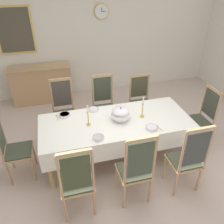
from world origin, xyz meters
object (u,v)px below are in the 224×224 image
object	(u,v)px
chair_head_east	(201,117)
candlestick_east	(143,109)
sideboard	(42,84)
framed_painting	(15,30)
bowl_near_left	(65,115)
spoon_primary	(57,116)
candlestick_west	(88,117)
bowl_far_right	(94,109)
dining_table	(116,125)
chair_north_c	(141,100)
chair_head_west	(13,148)
chair_south_b	(136,168)
chair_south_c	(188,158)
soup_tureen	(120,114)
chair_south_a	(77,181)
bowl_near_right	(152,128)
chair_north_a	(64,109)
spoon_secondary	(158,126)
chair_north_b	(104,104)
mounted_clock	(102,11)
bowl_far_left	(98,138)

from	to	relation	value
chair_head_east	candlestick_east	xyz separation A→B (m)	(-1.17, 0.00, 0.35)
sideboard	framed_painting	world-z (taller)	framed_painting
bowl_near_left	spoon_primary	bearing A→B (deg)	168.48
candlestick_west	bowl_near_left	distance (m)	0.50
bowl_far_right	dining_table	bearing A→B (deg)	-54.57
candlestick_east	chair_north_c	bearing A→B (deg)	69.15
chair_head_west	framed_painting	xyz separation A→B (m)	(0.04, 2.73, 1.13)
chair_south_b	bowl_far_right	distance (m)	1.37
chair_south_c	chair_head_east	xyz separation A→B (m)	(0.83, 0.92, -0.03)
soup_tureen	spoon_primary	xyz separation A→B (m)	(-0.99, 0.38, -0.11)
bowl_near_left	sideboard	size ratio (longest dim) A/B	0.13
chair_south_a	bowl_near_right	distance (m)	1.38
framed_painting	sideboard	bearing A→B (deg)	-33.18
candlestick_west	chair_head_east	bearing A→B (deg)	-0.00
candlestick_west	sideboard	bearing A→B (deg)	106.55
chair_south_a	chair_north_a	size ratio (longest dim) A/B	1.02
spoon_secondary	sideboard	bearing A→B (deg)	112.95
sideboard	framed_painting	xyz separation A→B (m)	(-0.39, 0.25, 1.24)
chair_north_b	candlestick_west	distance (m)	1.08
dining_table	spoon_secondary	xyz separation A→B (m)	(0.58, -0.33, 0.08)
mounted_clock	chair_north_c	bearing A→B (deg)	-78.19
chair_south_a	spoon_primary	world-z (taller)	chair_south_a
chair_north_b	chair_south_b	bearing A→B (deg)	90.00
chair_head_east	candlestick_east	distance (m)	1.22
chair_south_b	chair_north_b	world-z (taller)	chair_south_b
candlestick_west	bowl_far_left	xyz separation A→B (m)	(0.07, -0.38, -0.12)
bowl_near_right	spoon_secondary	size ratio (longest dim) A/B	1.04
candlestick_east	bowl_far_right	bearing A→B (deg)	151.28
chair_south_a	framed_painting	bearing A→B (deg)	102.35
spoon_primary	sideboard	size ratio (longest dim) A/B	0.12
bowl_far_right	spoon_primary	xyz separation A→B (m)	(-0.63, -0.02, -0.02)
candlestick_east	spoon_primary	size ratio (longest dim) A/B	2.07
chair_south_b	chair_north_c	bearing A→B (deg)	66.91
chair_north_b	framed_painting	world-z (taller)	framed_painting
spoon_secondary	mounted_clock	xyz separation A→B (m)	(-0.17, 3.05, 1.23)
bowl_near_left	spoon_secondary	distance (m)	1.53
chair_north_c	spoon_secondary	bearing A→B (deg)	80.33
chair_north_c	chair_south_c	bearing A→B (deg)	90.00
chair_head_east	bowl_far_left	bearing A→B (deg)	100.81
bowl_far_right	spoon_secondary	distance (m)	1.14
soup_tureen	sideboard	xyz separation A→B (m)	(-1.26, 2.48, -0.44)
candlestick_east	soup_tureen	bearing A→B (deg)	-180.00
dining_table	sideboard	distance (m)	2.76
chair_north_c	framed_painting	distance (m)	3.20
chair_south_a	bowl_near_right	bearing A→B (deg)	24.23
candlestick_east	bowl_near_right	world-z (taller)	candlestick_east
bowl_near_right	framed_painting	world-z (taller)	framed_painting
chair_head_west	framed_painting	distance (m)	2.95
chair_north_c	bowl_far_right	world-z (taller)	chair_north_c
chair_north_b	mounted_clock	world-z (taller)	mounted_clock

